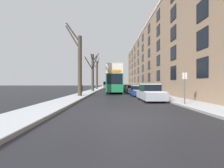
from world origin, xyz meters
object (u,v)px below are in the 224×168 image
parked_car_0 (150,93)px  parked_car_1 (138,91)px  oncoming_van (106,85)px  street_sign_post (185,87)px  parked_car_4 (125,88)px  bare_tree_left_0 (79,63)px  parked_car_3 (128,88)px  bare_tree_left_2 (97,74)px  double_decker_bus (114,78)px  bare_tree_left_1 (93,71)px  pedestrian_left_sidewalk (81,89)px  parked_car_2 (132,89)px

parked_car_0 → parked_car_1: bearing=90.0°
oncoming_van → street_sign_post: oncoming_van is taller
parked_car_1 → parked_car_4: bearing=90.0°
parked_car_1 → bare_tree_left_0: bearing=-163.6°
parked_car_3 → oncoming_van: oncoming_van is taller
bare_tree_left_2 → parked_car_3: bearing=-56.6°
double_decker_bus → parked_car_4: (3.04, 8.75, -1.89)m
bare_tree_left_1 → parked_car_1: (7.11, -10.30, -3.48)m
oncoming_van → pedestrian_left_sidewalk: oncoming_van is taller
bare_tree_left_2 → parked_car_1: bearing=-71.6°
pedestrian_left_sidewalk → street_sign_post: (8.58, -8.30, 0.47)m
parked_car_1 → parked_car_4: size_ratio=1.03×
parked_car_1 → parked_car_2: bearing=90.0°
bare_tree_left_0 → parked_car_3: 15.28m
bare_tree_left_1 → bare_tree_left_2: (-0.23, 11.83, 0.30)m
bare_tree_left_2 → parked_car_4: bearing=-38.8°
parked_car_2 → oncoming_van: oncoming_van is taller
oncoming_van → pedestrian_left_sidewalk: 28.20m
bare_tree_left_0 → street_sign_post: 11.53m
oncoming_van → street_sign_post: (6.21, -36.40, 0.08)m
bare_tree_left_2 → parked_car_2: (7.34, -16.53, -3.76)m
bare_tree_left_1 → bare_tree_left_2: 11.83m
double_decker_bus → street_sign_post: bearing=-75.3°
parked_car_3 → parked_car_0: bearing=-90.0°
street_sign_post → parked_car_3: bearing=93.9°
oncoming_van → pedestrian_left_sidewalk: bearing=-94.8°
double_decker_bus → parked_car_4: bearing=70.9°
parked_car_3 → oncoming_van: 16.79m
parked_car_0 → parked_car_2: bearing=90.0°
parked_car_4 → bare_tree_left_2: bearing=141.2°
parked_car_3 → pedestrian_left_sidewalk: size_ratio=2.81×
double_decker_bus → parked_car_0: (3.04, -13.30, -1.86)m
parked_car_4 → oncoming_van: size_ratio=0.81×
parked_car_2 → parked_car_4: 10.64m
parked_car_4 → street_sign_post: size_ratio=1.91×
bare_tree_left_0 → oncoming_van: bearing=85.3°
double_decker_bus → street_sign_post: double_decker_bus is taller
oncoming_van → double_decker_bus: bearing=-84.8°
double_decker_bus → parked_car_3: double_decker_bus is taller
bare_tree_left_2 → parked_car_3: size_ratio=2.05×
parked_car_2 → street_sign_post: (1.39, -14.95, 0.70)m
bare_tree_left_1 → bare_tree_left_2: bare_tree_left_2 is taller
pedestrian_left_sidewalk → parked_car_2: bearing=-81.3°
pedestrian_left_sidewalk → bare_tree_left_1: bearing=-34.4°
bare_tree_left_2 → parked_car_1: 23.61m
parked_car_4 → oncoming_van: oncoming_van is taller
parked_car_4 → parked_car_2: bearing=-90.0°
bare_tree_left_0 → double_decker_bus: bearing=66.5°
bare_tree_left_0 → parked_car_1: bare_tree_left_0 is taller
oncoming_van → street_sign_post: bearing=-80.3°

